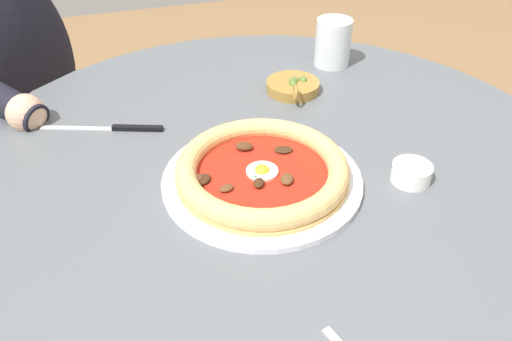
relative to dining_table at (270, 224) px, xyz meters
The scene contains 7 objects.
dining_table is the anchor object (origin of this frame).
pizza_on_plate 0.17m from the dining_table, 146.61° to the left, with size 0.30×0.30×0.04m.
water_glass 0.43m from the dining_table, 39.28° to the right, with size 0.08×0.08×0.10m.
steak_knife 0.32m from the dining_table, 52.57° to the left, with size 0.09×0.21×0.01m.
ramekin_capers 0.27m from the dining_table, 121.99° to the right, with size 0.06×0.06×0.03m.
olive_pan 0.29m from the dining_table, 29.86° to the right, with size 0.13×0.11×0.04m.
diner_person 0.74m from the dining_table, 39.17° to the left, with size 0.59×0.45×1.15m.
Camera 1 is at (-0.62, 0.23, 1.23)m, focal length 35.34 mm.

